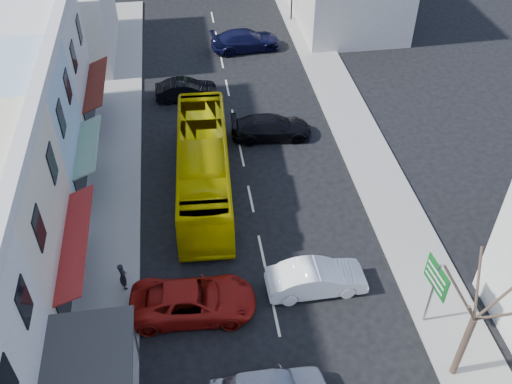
{
  "coord_description": "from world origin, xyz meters",
  "views": [
    {
      "loc": [
        -3.13,
        -15.3,
        20.81
      ],
      "look_at": [
        0.0,
        6.0,
        2.2
      ],
      "focal_mm": 40.0,
      "sensor_mm": 36.0,
      "label": 1
    }
  ],
  "objects_px": {
    "pedestrian_left": "(123,275)",
    "car_red": "(193,301)",
    "direction_sign": "(431,295)",
    "street_tree": "(474,319)",
    "bus": "(203,167)",
    "car_white": "(316,279)"
  },
  "relations": [
    {
      "from": "car_white",
      "to": "direction_sign",
      "type": "height_order",
      "value": "direction_sign"
    },
    {
      "from": "car_white",
      "to": "car_red",
      "type": "bearing_deg",
      "value": 93.54
    },
    {
      "from": "car_red",
      "to": "direction_sign",
      "type": "distance_m",
      "value": 10.24
    },
    {
      "from": "car_white",
      "to": "street_tree",
      "type": "relative_size",
      "value": 0.6
    },
    {
      "from": "car_white",
      "to": "pedestrian_left",
      "type": "bearing_deg",
      "value": 80.51
    },
    {
      "from": "car_red",
      "to": "street_tree",
      "type": "relative_size",
      "value": 0.63
    },
    {
      "from": "pedestrian_left",
      "to": "street_tree",
      "type": "height_order",
      "value": "street_tree"
    },
    {
      "from": "car_red",
      "to": "bus",
      "type": "bearing_deg",
      "value": -4.13
    },
    {
      "from": "bus",
      "to": "direction_sign",
      "type": "xyz_separation_m",
      "value": [
        8.82,
        -10.44,
        0.31
      ]
    },
    {
      "from": "car_white",
      "to": "direction_sign",
      "type": "distance_m",
      "value": 5.11
    },
    {
      "from": "direction_sign",
      "to": "bus",
      "type": "bearing_deg",
      "value": 124.12
    },
    {
      "from": "direction_sign",
      "to": "street_tree",
      "type": "bearing_deg",
      "value": -90.96
    },
    {
      "from": "bus",
      "to": "street_tree",
      "type": "xyz_separation_m",
      "value": [
        9.06,
        -13.07,
        2.09
      ]
    },
    {
      "from": "car_red",
      "to": "direction_sign",
      "type": "bearing_deg",
      "value": -97.98
    },
    {
      "from": "direction_sign",
      "to": "street_tree",
      "type": "relative_size",
      "value": 0.51
    },
    {
      "from": "car_white",
      "to": "pedestrian_left",
      "type": "xyz_separation_m",
      "value": [
        -8.75,
        1.3,
        0.3
      ]
    },
    {
      "from": "bus",
      "to": "pedestrian_left",
      "type": "xyz_separation_m",
      "value": [
        -4.23,
        -6.65,
        -0.55
      ]
    },
    {
      "from": "car_white",
      "to": "pedestrian_left",
      "type": "distance_m",
      "value": 8.85
    },
    {
      "from": "bus",
      "to": "street_tree",
      "type": "distance_m",
      "value": 16.04
    },
    {
      "from": "pedestrian_left",
      "to": "bus",
      "type": "bearing_deg",
      "value": -47.42
    },
    {
      "from": "direction_sign",
      "to": "car_white",
      "type": "bearing_deg",
      "value": 143.83
    },
    {
      "from": "pedestrian_left",
      "to": "car_red",
      "type": "bearing_deg",
      "value": -134.48
    }
  ]
}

